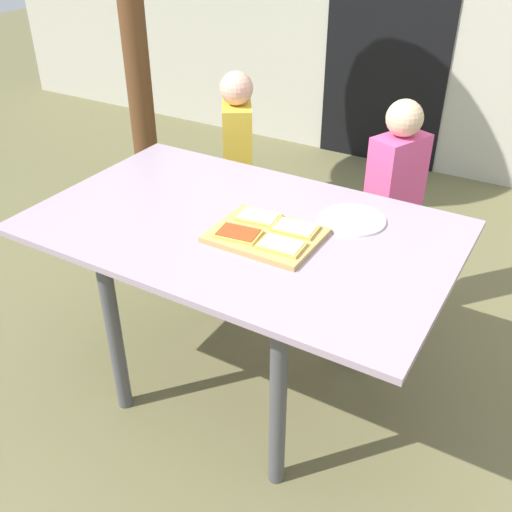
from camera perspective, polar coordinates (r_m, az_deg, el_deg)
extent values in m
plane|color=brown|center=(2.52, -1.23, -12.16)|extent=(16.00, 16.00, 0.00)
cube|color=black|center=(4.35, 12.92, 21.42)|extent=(0.90, 0.02, 2.00)
cube|color=#A48EA1|center=(2.06, -1.47, 2.86)|extent=(1.48, 0.92, 0.02)
cylinder|color=#4C4C51|center=(2.24, -13.67, -7.29)|extent=(0.06, 0.06, 0.74)
cylinder|color=#4C4C51|center=(1.92, 2.16, -14.16)|extent=(0.06, 0.06, 0.74)
cylinder|color=#4C4C51|center=(2.67, -3.78, 0.72)|extent=(0.06, 0.06, 0.74)
cylinder|color=#4C4C51|center=(2.41, 10.05, -3.64)|extent=(0.06, 0.06, 0.74)
cube|color=tan|center=(1.97, 0.97, 2.04)|extent=(0.36, 0.28, 0.02)
cube|color=#D8B452|center=(1.89, 2.46, 1.04)|extent=(0.15, 0.11, 0.01)
cube|color=#F5E794|center=(1.88, 2.47, 1.22)|extent=(0.14, 0.10, 0.00)
cube|color=#D8B452|center=(1.95, -1.75, 2.17)|extent=(0.16, 0.12, 0.01)
cube|color=#C24019|center=(1.95, -1.75, 2.35)|extent=(0.14, 0.10, 0.00)
cube|color=#D8B452|center=(2.05, 0.22, 3.79)|extent=(0.16, 0.12, 0.01)
cube|color=#F5E794|center=(2.05, 0.22, 3.96)|extent=(0.14, 0.10, 0.00)
cube|color=#D8B452|center=(1.99, 3.87, 2.69)|extent=(0.15, 0.11, 0.01)
cube|color=#F5E794|center=(1.98, 3.88, 2.86)|extent=(0.14, 0.10, 0.00)
cylinder|color=white|center=(2.10, 9.39, 3.50)|extent=(0.23, 0.23, 0.01)
cylinder|color=navy|center=(3.19, -1.72, 4.36)|extent=(0.09, 0.09, 0.54)
cylinder|color=navy|center=(3.06, -1.68, 3.14)|extent=(0.09, 0.09, 0.54)
cube|color=gold|center=(2.94, -1.84, 11.37)|extent=(0.25, 0.28, 0.34)
sphere|color=#E9AE92|center=(2.86, -1.93, 16.05)|extent=(0.16, 0.16, 0.16)
cylinder|color=#3A2039|center=(2.86, 13.30, -0.60)|extent=(0.09, 0.09, 0.50)
cylinder|color=#3A2039|center=(2.76, 11.39, -1.56)|extent=(0.09, 0.09, 0.50)
cube|color=#E54C8C|center=(2.60, 13.50, 7.24)|extent=(0.22, 0.28, 0.39)
sphere|color=beige|center=(2.50, 14.30, 12.91)|extent=(0.15, 0.15, 0.15)
cylinder|color=brown|center=(3.47, -11.50, 17.54)|extent=(0.14, 0.14, 1.83)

